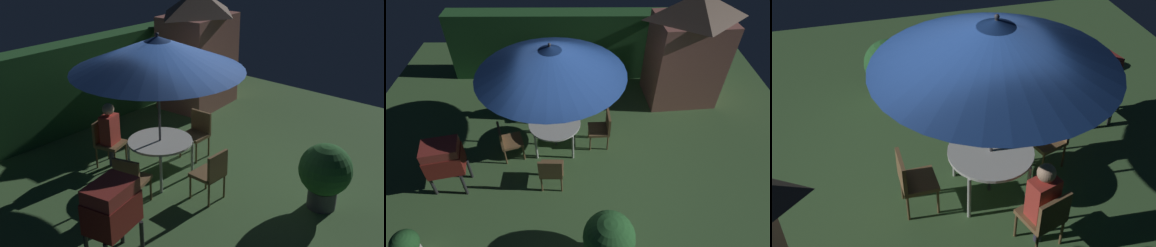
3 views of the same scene
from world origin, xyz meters
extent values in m
plane|color=#47703D|center=(0.00, 0.00, 0.00)|extent=(11.00, 11.00, 0.00)
cube|color=#28602D|center=(0.00, 3.50, 0.97)|extent=(7.31, 0.58, 1.94)
cube|color=#B26B60|center=(2.70, 2.35, 1.13)|extent=(1.84, 1.45, 2.27)
pyramid|color=brown|center=(2.70, 2.35, 2.58)|extent=(1.95, 1.53, 0.61)
cube|color=brown|center=(2.65, 3.01, 0.88)|extent=(0.73, 0.09, 1.77)
cylinder|color=white|center=(-0.57, 0.46, 0.70)|extent=(1.15, 1.15, 0.04)
cylinder|color=beige|center=(-0.97, 0.05, 0.34)|extent=(0.05, 0.05, 0.68)
cylinder|color=beige|center=(-0.16, 0.05, 0.34)|extent=(0.05, 0.05, 0.68)
cylinder|color=beige|center=(-0.97, 0.86, 0.34)|extent=(0.05, 0.05, 0.68)
cylinder|color=beige|center=(-0.16, 0.86, 0.34)|extent=(0.05, 0.05, 0.68)
cylinder|color=#4C4C51|center=(-0.57, 0.46, 1.29)|extent=(0.04, 0.04, 2.59)
cone|color=navy|center=(-0.57, 0.46, 2.30)|extent=(2.94, 2.94, 0.58)
sphere|color=#4C4C51|center=(-0.57, 0.46, 2.62)|extent=(0.06, 0.06, 0.06)
cube|color=maroon|center=(-2.62, -0.69, 0.78)|extent=(0.79, 0.64, 0.45)
cube|color=maroon|center=(-2.62, -0.69, 1.10)|extent=(0.75, 0.61, 0.20)
cylinder|color=#262628|center=(-2.31, -0.90, 0.28)|extent=(0.06, 0.06, 0.55)
cylinder|color=#262628|center=(-2.31, -0.48, 0.28)|extent=(0.06, 0.06, 0.55)
cube|color=olive|center=(-0.89, 1.45, 0.45)|extent=(0.58, 0.58, 0.06)
cube|color=olive|center=(-0.95, 1.65, 0.68)|extent=(0.45, 0.19, 0.45)
cylinder|color=brown|center=(-0.76, 1.70, 0.23)|extent=(0.04, 0.04, 0.45)
cylinder|color=brown|center=(-1.14, 1.58, 0.23)|extent=(0.04, 0.04, 0.45)
cylinder|color=brown|center=(-0.64, 1.32, 0.23)|extent=(0.04, 0.04, 0.45)
cylinder|color=brown|center=(-1.02, 1.20, 0.23)|extent=(0.04, 0.04, 0.45)
cube|color=olive|center=(-1.51, 0.15, 0.45)|extent=(0.58, 0.58, 0.06)
cube|color=olive|center=(-1.71, 0.08, 0.68)|extent=(0.19, 0.45, 0.45)
cylinder|color=brown|center=(-1.76, 0.27, 0.23)|extent=(0.04, 0.04, 0.45)
cylinder|color=brown|center=(-1.63, -0.11, 0.23)|extent=(0.04, 0.04, 0.45)
cylinder|color=brown|center=(-1.38, 0.40, 0.23)|extent=(0.04, 0.04, 0.45)
cylinder|color=brown|center=(-1.25, 0.02, 0.23)|extent=(0.04, 0.04, 0.45)
cube|color=olive|center=(-0.58, -0.64, 0.45)|extent=(0.47, 0.47, 0.06)
cube|color=olive|center=(-0.59, -0.85, 0.68)|extent=(0.46, 0.06, 0.45)
cylinder|color=brown|center=(-0.79, -0.84, 0.23)|extent=(0.04, 0.04, 0.45)
cylinder|color=brown|center=(-0.39, -0.85, 0.23)|extent=(0.04, 0.04, 0.45)
cylinder|color=brown|center=(-0.78, -0.44, 0.23)|extent=(0.04, 0.04, 0.45)
cylinder|color=brown|center=(-0.38, -0.45, 0.23)|extent=(0.04, 0.04, 0.45)
cube|color=olive|center=(0.42, 0.50, 0.45)|extent=(0.48, 0.48, 0.06)
cube|color=olive|center=(0.63, 0.51, 0.68)|extent=(0.07, 0.46, 0.45)
cylinder|color=brown|center=(0.63, 0.31, 0.23)|extent=(0.04, 0.04, 0.45)
cylinder|color=brown|center=(0.61, 0.71, 0.23)|extent=(0.04, 0.04, 0.45)
cylinder|color=brown|center=(0.23, 0.29, 0.23)|extent=(0.04, 0.04, 0.45)
cylinder|color=brown|center=(0.21, 0.69, 0.23)|extent=(0.04, 0.04, 0.45)
cylinder|color=#4C4C51|center=(0.43, -2.22, 0.16)|extent=(0.46, 0.46, 0.33)
sphere|color=#2D6B33|center=(0.43, -2.22, 0.68)|extent=(0.84, 0.84, 0.84)
cube|color=#CC3D33|center=(-0.89, 1.45, 0.76)|extent=(0.40, 0.33, 0.55)
sphere|color=tan|center=(-0.89, 1.45, 1.15)|extent=(0.22, 0.22, 0.22)
cylinder|color=#383347|center=(-0.89, 1.45, 0.24)|extent=(0.10, 0.10, 0.48)
camera|label=1|loc=(-5.79, -4.82, 4.24)|focal=43.27mm
camera|label=2|loc=(-0.08, -4.63, 5.34)|focal=29.11mm
camera|label=3|loc=(0.98, 4.90, 4.76)|focal=44.00mm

